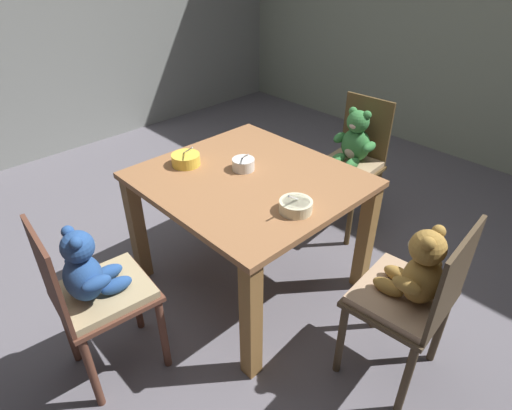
{
  "coord_description": "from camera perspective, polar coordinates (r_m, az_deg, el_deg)",
  "views": [
    {
      "loc": [
        1.44,
        -1.33,
        1.8
      ],
      "look_at": [
        0.0,
        0.05,
        0.51
      ],
      "focal_mm": 30.18,
      "sensor_mm": 36.0,
      "label": 1
    }
  ],
  "objects": [
    {
      "name": "porridge_bowl_yellow_near_left",
      "position": [
        2.38,
        -9.28,
        6.0
      ],
      "size": [
        0.17,
        0.16,
        0.14
      ],
      "color": "yellow",
      "rests_on": "dining_table"
    },
    {
      "name": "teddy_chair_far_center",
      "position": [
        2.92,
        12.72,
        6.79
      ],
      "size": [
        0.4,
        0.43,
        0.89
      ],
      "rotation": [
        0.0,
        0.0,
        -1.49
      ],
      "color": "#4E3B20",
      "rests_on": "ground_plane"
    },
    {
      "name": "porridge_bowl_white_center",
      "position": [
        2.3,
        -1.68,
        5.47
      ],
      "size": [
        0.13,
        0.12,
        0.12
      ],
      "color": "silver",
      "rests_on": "dining_table"
    },
    {
      "name": "ground_plane",
      "position": [
        2.67,
        -0.79,
        -9.96
      ],
      "size": [
        5.2,
        5.2,
        0.04
      ],
      "color": "slate"
    },
    {
      "name": "porridge_bowl_cream_near_right",
      "position": [
        1.96,
        5.29,
        -0.1
      ],
      "size": [
        0.15,
        0.16,
        0.13
      ],
      "color": "beige",
      "rests_on": "dining_table"
    },
    {
      "name": "dining_table",
      "position": [
        2.31,
        -0.9,
        1.07
      ],
      "size": [
        1.06,
        0.98,
        0.71
      ],
      "color": "#93623C",
      "rests_on": "ground_plane"
    },
    {
      "name": "teddy_chair_near_front",
      "position": [
        1.96,
        -20.92,
        -9.82
      ],
      "size": [
        0.4,
        0.43,
        0.86
      ],
      "rotation": [
        0.0,
        0.0,
        1.47
      ],
      "color": "brown",
      "rests_on": "ground_plane"
    },
    {
      "name": "teddy_chair_near_right",
      "position": [
        1.94,
        20.2,
        -10.03
      ],
      "size": [
        0.41,
        0.45,
        0.86
      ],
      "rotation": [
        0.0,
        0.0,
        3.23
      ],
      "color": "#483927",
      "rests_on": "ground_plane"
    }
  ]
}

